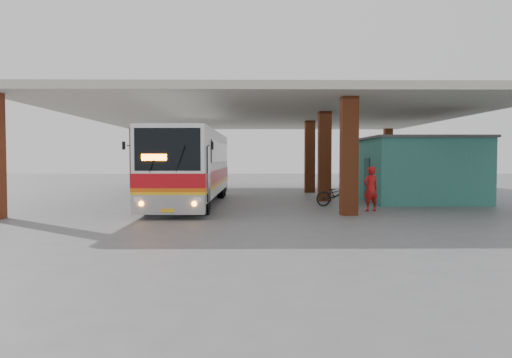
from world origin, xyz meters
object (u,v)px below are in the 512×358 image
at_px(coach_bus, 191,166).
at_px(motorcycle, 337,194).
at_px(pedestrian, 371,189).
at_px(red_chair, 345,187).

xyz_separation_m(coach_bus, motorcycle, (6.48, -0.88, -1.22)).
height_order(motorcycle, pedestrian, pedestrian).
xyz_separation_m(coach_bus, pedestrian, (7.44, -2.99, -0.85)).
relative_size(coach_bus, motorcycle, 6.11).
relative_size(coach_bus, red_chair, 14.70).
bearing_deg(coach_bus, pedestrian, -20.82).
bearing_deg(red_chair, coach_bus, -164.16).
bearing_deg(pedestrian, red_chair, -113.80).
height_order(coach_bus, motorcycle, coach_bus).
distance_m(coach_bus, pedestrian, 8.06).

